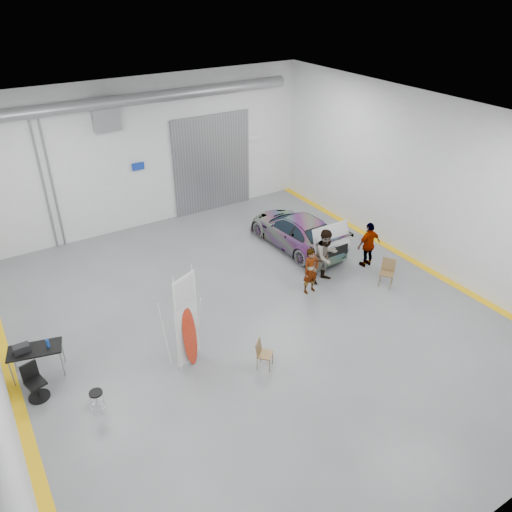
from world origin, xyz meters
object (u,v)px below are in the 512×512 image
sedan_car (297,230)px  office_chair (35,383)px  person_b (326,256)px  shop_stool (98,402)px  work_table (31,350)px  person_c (369,244)px  folding_chair_near (265,359)px  folding_chair_far (386,278)px  surfboard_display (185,329)px  person_a (311,271)px

sedan_car → office_chair: (-10.22, -3.01, -0.22)m
person_b → shop_stool: person_b is taller
person_b → office_chair: size_ratio=1.98×
shop_stool → work_table: bearing=114.7°
person_c → work_table: 11.38m
shop_stool → office_chair: 1.77m
folding_chair_near → office_chair: (-5.46, 2.11, 0.17)m
person_c → folding_chair_far: (-0.38, -1.34, -0.56)m
person_c → surfboard_display: 7.92m
surfboard_display → work_table: 4.01m
person_b → sedan_car: bearing=71.9°
office_chair → person_a: bearing=-13.3°
person_b → shop_stool: size_ratio=2.91×
person_b → shop_stool: bearing=-171.8°
work_table → folding_chair_near: bearing=-29.0°
folding_chair_near → shop_stool: 4.38m
person_a → work_table: size_ratio=1.10×
work_table → person_b: bearing=-2.4°
person_b → person_a: bearing=-166.1°
person_b → person_c: person_b is taller
person_a → shop_stool: 7.74m
person_b → work_table: size_ratio=1.34×
folding_chair_far → folding_chair_near: bearing=-113.4°
person_a → folding_chair_far: (2.41, -1.07, -0.51)m
person_a → shop_stool: person_a is taller
sedan_car → work_table: bearing=10.1°
surfboard_display → office_chair: surfboard_display is taller
person_b → work_table: 9.42m
person_c → folding_chair_near: (-6.06, -2.55, -0.60)m
folding_chair_near → person_c: bearing=-19.9°
person_b → office_chair: (-9.56, -0.44, -0.54)m
sedan_car → person_a: (-1.49, -2.84, 0.15)m
sedan_car → surfboard_display: 7.61m
person_c → folding_chair_near: size_ratio=2.03×
person_c → folding_chair_near: 6.60m
person_a → person_c: (2.80, 0.27, 0.05)m
person_a → folding_chair_far: size_ratio=1.68×
office_chair → shop_stool: bearing=-64.0°
sedan_car → work_table: sedan_car is taller
person_a → surfboard_display: bearing=-170.1°
sedan_car → work_table: 10.31m
sedan_car → folding_chair_far: (0.92, -3.91, -0.36)m
person_b → folding_chair_far: size_ratio=2.05×
folding_chair_far → person_a: bearing=-149.4°
sedan_car → person_b: (-0.66, -2.57, 0.32)m
sedan_car → office_chair: bearing=14.3°
surfboard_display → work_table: (-3.58, 1.76, -0.36)m
person_a → folding_chair_near: 4.02m
surfboard_display → folding_chair_far: 7.46m
surfboard_display → office_chair: (-3.73, 0.93, -0.76)m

